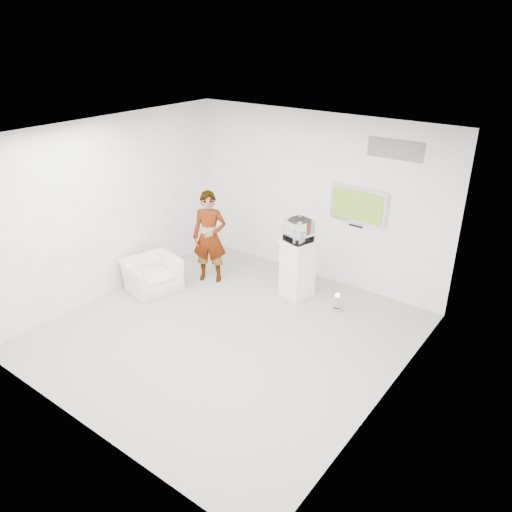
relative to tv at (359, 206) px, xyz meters
The scene contains 10 objects.
room 2.59m from the tv, 109.13° to the right, with size 5.01×5.01×3.00m.
tv is the anchor object (origin of this frame).
logo_decal 1.12m from the tv, ahead, with size 0.90×0.02×0.30m, color slate.
person 2.66m from the tv, 150.54° to the right, with size 0.61×0.40×1.69m, color silver.
armchair 3.76m from the tv, 142.38° to the right, with size 0.89×0.78×0.58m, color silver.
pedestal 1.47m from the tv, 129.08° to the right, with size 0.49×0.49×1.02m, color white.
floor_uplight 1.65m from the tv, 79.06° to the right, with size 0.19×0.19×0.30m, color silver.
vitrine 1.09m from the tv, 129.08° to the right, with size 0.38×0.38×0.38m, color white.
console 1.12m from the tv, 129.08° to the right, with size 0.05×0.15×0.20m, color white.
wii_remote 2.31m from the tv, 154.12° to the right, with size 0.03×0.13×0.03m, color white.
Camera 1 is at (4.20, -4.89, 4.30)m, focal length 35.00 mm.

